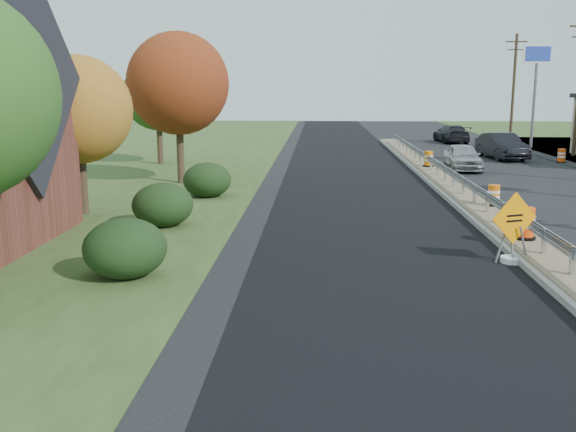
{
  "coord_description": "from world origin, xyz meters",
  "views": [
    {
      "loc": [
        -6.19,
        -21.34,
        4.71
      ],
      "look_at": [
        -7.04,
        -3.45,
        1.1
      ],
      "focal_mm": 40.0,
      "sensor_mm": 36.0,
      "label": 1
    }
  ],
  "objects_px": {
    "barrel_median_mid": "(494,196)",
    "car_silver": "(463,157)",
    "barrel_median_near": "(525,224)",
    "barrel_shoulder_mid": "(561,156)",
    "caution_sign": "(512,245)",
    "barrel_median_far": "(428,159)",
    "car_dark_far": "(451,134)",
    "barrel_shoulder_far": "(498,146)",
    "car_dark_mid": "(502,146)"
  },
  "relations": [
    {
      "from": "barrel_median_mid",
      "to": "barrel_shoulder_mid",
      "type": "distance_m",
      "value": 18.81
    },
    {
      "from": "barrel_shoulder_far",
      "to": "car_silver",
      "type": "xyz_separation_m",
      "value": [
        -4.87,
        -10.46,
        0.29
      ]
    },
    {
      "from": "caution_sign",
      "to": "barrel_median_near",
      "type": "height_order",
      "value": "caution_sign"
    },
    {
      "from": "car_silver",
      "to": "car_dark_far",
      "type": "xyz_separation_m",
      "value": [
        3.1,
        18.75,
        0.01
      ]
    },
    {
      "from": "caution_sign",
      "to": "car_silver",
      "type": "height_order",
      "value": "caution_sign"
    },
    {
      "from": "caution_sign",
      "to": "barrel_shoulder_far",
      "type": "relative_size",
      "value": 2.0
    },
    {
      "from": "barrel_median_far",
      "to": "barrel_shoulder_mid",
      "type": "bearing_deg",
      "value": 25.82
    },
    {
      "from": "barrel_median_far",
      "to": "barrel_shoulder_far",
      "type": "distance_m",
      "value": 12.9
    },
    {
      "from": "barrel_median_far",
      "to": "car_dark_mid",
      "type": "distance_m",
      "value": 8.72
    },
    {
      "from": "barrel_shoulder_mid",
      "to": "car_dark_far",
      "type": "xyz_separation_m",
      "value": [
        -3.96,
        14.78,
        0.34
      ]
    },
    {
      "from": "caution_sign",
      "to": "car_silver",
      "type": "xyz_separation_m",
      "value": [
        3.03,
        20.17,
        0.26
      ]
    },
    {
      "from": "barrel_median_near",
      "to": "barrel_median_far",
      "type": "relative_size",
      "value": 1.08
    },
    {
      "from": "barrel_median_mid",
      "to": "car_dark_far",
      "type": "height_order",
      "value": "car_dark_far"
    },
    {
      "from": "barrel_shoulder_mid",
      "to": "barrel_median_far",
      "type": "bearing_deg",
      "value": -154.18
    },
    {
      "from": "caution_sign",
      "to": "barrel_median_far",
      "type": "height_order",
      "value": "caution_sign"
    },
    {
      "from": "car_dark_mid",
      "to": "car_dark_far",
      "type": "relative_size",
      "value": 0.99
    },
    {
      "from": "barrel_shoulder_mid",
      "to": "car_silver",
      "type": "distance_m",
      "value": 8.11
    },
    {
      "from": "barrel_median_mid",
      "to": "car_dark_mid",
      "type": "relative_size",
      "value": 0.16
    },
    {
      "from": "barrel_median_near",
      "to": "barrel_shoulder_mid",
      "type": "xyz_separation_m",
      "value": [
        9.18,
        22.22,
        -0.27
      ]
    },
    {
      "from": "barrel_shoulder_mid",
      "to": "barrel_shoulder_far",
      "type": "xyz_separation_m",
      "value": [
        -2.2,
        6.49,
        0.05
      ]
    },
    {
      "from": "caution_sign",
      "to": "barrel_median_near",
      "type": "bearing_deg",
      "value": 41.91
    },
    {
      "from": "car_silver",
      "to": "car_dark_mid",
      "type": "xyz_separation_m",
      "value": [
        3.86,
        5.99,
        0.1
      ]
    },
    {
      "from": "barrel_median_near",
      "to": "caution_sign",
      "type": "bearing_deg",
      "value": -115.72
    },
    {
      "from": "caution_sign",
      "to": "barrel_median_mid",
      "type": "xyz_separation_m",
      "value": [
        1.45,
        7.45,
        0.12
      ]
    },
    {
      "from": "barrel_median_far",
      "to": "barrel_shoulder_far",
      "type": "bearing_deg",
      "value": 57.68
    },
    {
      "from": "barrel_shoulder_mid",
      "to": "car_dark_far",
      "type": "distance_m",
      "value": 15.31
    },
    {
      "from": "caution_sign",
      "to": "car_silver",
      "type": "distance_m",
      "value": 20.4
    },
    {
      "from": "barrel_median_far",
      "to": "barrel_shoulder_far",
      "type": "xyz_separation_m",
      "value": [
        6.89,
        10.9,
        -0.19
      ]
    },
    {
      "from": "barrel_shoulder_mid",
      "to": "car_silver",
      "type": "xyz_separation_m",
      "value": [
        -7.07,
        -3.97,
        0.34
      ]
    },
    {
      "from": "caution_sign",
      "to": "barrel_median_far",
      "type": "bearing_deg",
      "value": 64.71
    },
    {
      "from": "barrel_median_mid",
      "to": "barrel_median_far",
      "type": "xyz_separation_m",
      "value": [
        -0.44,
        12.3,
        0.04
      ]
    },
    {
      "from": "barrel_median_mid",
      "to": "car_silver",
      "type": "relative_size",
      "value": 0.18
    },
    {
      "from": "car_dark_mid",
      "to": "barrel_median_near",
      "type": "bearing_deg",
      "value": -111.61
    },
    {
      "from": "barrel_shoulder_mid",
      "to": "barrel_shoulder_far",
      "type": "height_order",
      "value": "barrel_shoulder_far"
    },
    {
      "from": "barrel_median_far",
      "to": "car_dark_far",
      "type": "xyz_separation_m",
      "value": [
        5.13,
        19.19,
        0.11
      ]
    },
    {
      "from": "barrel_median_mid",
      "to": "car_dark_far",
      "type": "xyz_separation_m",
      "value": [
        4.69,
        31.48,
        0.14
      ]
    },
    {
      "from": "caution_sign",
      "to": "barrel_shoulder_mid",
      "type": "relative_size",
      "value": 2.25
    },
    {
      "from": "barrel_median_near",
      "to": "barrel_median_mid",
      "type": "distance_m",
      "value": 5.55
    },
    {
      "from": "barrel_shoulder_far",
      "to": "car_silver",
      "type": "height_order",
      "value": "car_silver"
    },
    {
      "from": "barrel_median_near",
      "to": "barrel_shoulder_mid",
      "type": "height_order",
      "value": "barrel_median_near"
    },
    {
      "from": "barrel_median_far",
      "to": "barrel_shoulder_far",
      "type": "relative_size",
      "value": 0.91
    },
    {
      "from": "barrel_shoulder_far",
      "to": "car_dark_far",
      "type": "relative_size",
      "value": 0.19
    },
    {
      "from": "barrel_median_mid",
      "to": "caution_sign",
      "type": "bearing_deg",
      "value": -101.02
    },
    {
      "from": "caution_sign",
      "to": "car_dark_far",
      "type": "xyz_separation_m",
      "value": [
        6.14,
        38.93,
        0.26
      ]
    },
    {
      "from": "barrel_median_mid",
      "to": "barrel_median_far",
      "type": "bearing_deg",
      "value": 92.07
    },
    {
      "from": "barrel_shoulder_mid",
      "to": "car_silver",
      "type": "bearing_deg",
      "value": -150.68
    },
    {
      "from": "car_silver",
      "to": "car_dark_far",
      "type": "bearing_deg",
      "value": 82.35
    },
    {
      "from": "car_dark_mid",
      "to": "caution_sign",
      "type": "bearing_deg",
      "value": -112.54
    },
    {
      "from": "caution_sign",
      "to": "barrel_median_far",
      "type": "xyz_separation_m",
      "value": [
        1.01,
        19.74,
        0.16
      ]
    },
    {
      "from": "barrel_median_near",
      "to": "car_dark_mid",
      "type": "xyz_separation_m",
      "value": [
        5.97,
        24.25,
        0.17
      ]
    }
  ]
}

